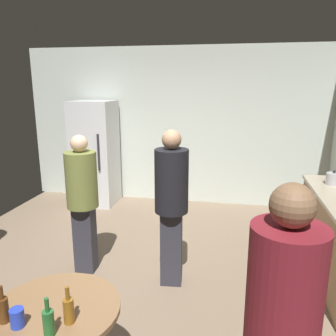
{
  "coord_description": "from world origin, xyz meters",
  "views": [
    {
      "loc": [
        1.04,
        -3.24,
        2.07
      ],
      "look_at": [
        0.3,
        0.54,
        1.12
      ],
      "focal_mm": 36.33,
      "sensor_mm": 36.0,
      "label": 1
    }
  ],
  "objects_px": {
    "beer_bottle_amber": "(69,310)",
    "beer_bottle_green": "(49,322)",
    "kettle": "(334,179)",
    "beer_bottle_brown": "(3,309)",
    "person_in_olive_shirt": "(82,194)",
    "person_in_black_shirt": "(171,197)",
    "foreground_table": "(56,322)",
    "person_in_maroon_shirt": "(281,327)",
    "plastic_cup_blue": "(17,318)",
    "refrigerator": "(95,153)"
  },
  "relations": [
    {
      "from": "foreground_table",
      "to": "person_in_olive_shirt",
      "type": "height_order",
      "value": "person_in_olive_shirt"
    },
    {
      "from": "person_in_olive_shirt",
      "to": "person_in_maroon_shirt",
      "type": "relative_size",
      "value": 0.93
    },
    {
      "from": "beer_bottle_green",
      "to": "plastic_cup_blue",
      "type": "height_order",
      "value": "beer_bottle_green"
    },
    {
      "from": "refrigerator",
      "to": "person_in_black_shirt",
      "type": "xyz_separation_m",
      "value": [
        1.77,
        -2.24,
        0.06
      ]
    },
    {
      "from": "beer_bottle_green",
      "to": "person_in_black_shirt",
      "type": "xyz_separation_m",
      "value": [
        0.35,
        1.77,
        0.14
      ]
    },
    {
      "from": "kettle",
      "to": "plastic_cup_blue",
      "type": "xyz_separation_m",
      "value": [
        -2.35,
        -2.76,
        -0.18
      ]
    },
    {
      "from": "beer_bottle_green",
      "to": "refrigerator",
      "type": "bearing_deg",
      "value": 109.54
    },
    {
      "from": "kettle",
      "to": "person_in_black_shirt",
      "type": "height_order",
      "value": "person_in_black_shirt"
    },
    {
      "from": "kettle",
      "to": "person_in_olive_shirt",
      "type": "distance_m",
      "value": 2.94
    },
    {
      "from": "kettle",
      "to": "person_in_maroon_shirt",
      "type": "xyz_separation_m",
      "value": [
        -0.94,
        -2.8,
        0.01
      ]
    },
    {
      "from": "person_in_black_shirt",
      "to": "beer_bottle_green",
      "type": "bearing_deg",
      "value": -16.6
    },
    {
      "from": "beer_bottle_brown",
      "to": "person_in_black_shirt",
      "type": "distance_m",
      "value": 1.85
    },
    {
      "from": "foreground_table",
      "to": "person_in_black_shirt",
      "type": "distance_m",
      "value": 1.64
    },
    {
      "from": "foreground_table",
      "to": "person_in_olive_shirt",
      "type": "xyz_separation_m",
      "value": [
        -0.56,
        1.61,
        0.28
      ]
    },
    {
      "from": "beer_bottle_brown",
      "to": "person_in_maroon_shirt",
      "type": "distance_m",
      "value": 1.52
    },
    {
      "from": "plastic_cup_blue",
      "to": "person_in_maroon_shirt",
      "type": "relative_size",
      "value": 0.07
    },
    {
      "from": "beer_bottle_brown",
      "to": "beer_bottle_green",
      "type": "xyz_separation_m",
      "value": [
        0.31,
        -0.05,
        0.0
      ]
    },
    {
      "from": "kettle",
      "to": "beer_bottle_green",
      "type": "distance_m",
      "value": 3.52
    },
    {
      "from": "beer_bottle_green",
      "to": "person_in_olive_shirt",
      "type": "distance_m",
      "value": 1.95
    },
    {
      "from": "foreground_table",
      "to": "beer_bottle_green",
      "type": "distance_m",
      "value": 0.3
    },
    {
      "from": "kettle",
      "to": "beer_bottle_brown",
      "type": "xyz_separation_m",
      "value": [
        -2.45,
        -2.74,
        -0.15
      ]
    },
    {
      "from": "person_in_olive_shirt",
      "to": "person_in_black_shirt",
      "type": "bearing_deg",
      "value": 85.47
    },
    {
      "from": "person_in_maroon_shirt",
      "to": "person_in_black_shirt",
      "type": "bearing_deg",
      "value": -88.6
    },
    {
      "from": "person_in_black_shirt",
      "to": "person_in_olive_shirt",
      "type": "bearing_deg",
      "value": -99.2
    },
    {
      "from": "beer_bottle_green",
      "to": "plastic_cup_blue",
      "type": "distance_m",
      "value": 0.22
    },
    {
      "from": "foreground_table",
      "to": "person_in_maroon_shirt",
      "type": "relative_size",
      "value": 0.48
    },
    {
      "from": "beer_bottle_green",
      "to": "person_in_maroon_shirt",
      "type": "distance_m",
      "value": 1.21
    },
    {
      "from": "beer_bottle_green",
      "to": "beer_bottle_amber",
      "type": "bearing_deg",
      "value": 63.47
    },
    {
      "from": "foreground_table",
      "to": "plastic_cup_blue",
      "type": "height_order",
      "value": "plastic_cup_blue"
    },
    {
      "from": "beer_bottle_amber",
      "to": "plastic_cup_blue",
      "type": "bearing_deg",
      "value": -162.25
    },
    {
      "from": "foreground_table",
      "to": "person_in_olive_shirt",
      "type": "relative_size",
      "value": 0.51
    },
    {
      "from": "plastic_cup_blue",
      "to": "beer_bottle_brown",
      "type": "bearing_deg",
      "value": 168.42
    },
    {
      "from": "beer_bottle_brown",
      "to": "plastic_cup_blue",
      "type": "bearing_deg",
      "value": -11.58
    },
    {
      "from": "refrigerator",
      "to": "beer_bottle_green",
      "type": "bearing_deg",
      "value": -70.46
    },
    {
      "from": "kettle",
      "to": "beer_bottle_brown",
      "type": "height_order",
      "value": "kettle"
    },
    {
      "from": "kettle",
      "to": "beer_bottle_brown",
      "type": "bearing_deg",
      "value": -131.78
    },
    {
      "from": "person_in_maroon_shirt",
      "to": "beer_bottle_amber",
      "type": "bearing_deg",
      "value": -30.45
    },
    {
      "from": "foreground_table",
      "to": "person_in_maroon_shirt",
      "type": "height_order",
      "value": "person_in_maroon_shirt"
    },
    {
      "from": "foreground_table",
      "to": "person_in_maroon_shirt",
      "type": "distance_m",
      "value": 1.35
    },
    {
      "from": "foreground_table",
      "to": "beer_bottle_brown",
      "type": "xyz_separation_m",
      "value": [
        -0.22,
        -0.17,
        0.19
      ]
    },
    {
      "from": "beer_bottle_amber",
      "to": "beer_bottle_green",
      "type": "height_order",
      "value": "same"
    },
    {
      "from": "person_in_olive_shirt",
      "to": "plastic_cup_blue",
      "type": "bearing_deg",
      "value": 12.83
    },
    {
      "from": "refrigerator",
      "to": "kettle",
      "type": "xyz_separation_m",
      "value": [
        3.56,
        -1.22,
        0.07
      ]
    },
    {
      "from": "person_in_black_shirt",
      "to": "person_in_maroon_shirt",
      "type": "height_order",
      "value": "person_in_maroon_shirt"
    },
    {
      "from": "refrigerator",
      "to": "beer_bottle_amber",
      "type": "relative_size",
      "value": 7.83
    },
    {
      "from": "beer_bottle_green",
      "to": "person_in_maroon_shirt",
      "type": "xyz_separation_m",
      "value": [
        1.2,
        -0.01,
        0.16
      ]
    },
    {
      "from": "person_in_olive_shirt",
      "to": "foreground_table",
      "type": "bearing_deg",
      "value": 18.31
    },
    {
      "from": "beer_bottle_amber",
      "to": "beer_bottle_brown",
      "type": "relative_size",
      "value": 1.0
    },
    {
      "from": "beer_bottle_brown",
      "to": "kettle",
      "type": "bearing_deg",
      "value": 48.22
    },
    {
      "from": "beer_bottle_green",
      "to": "person_in_olive_shirt",
      "type": "bearing_deg",
      "value": 109.5
    }
  ]
}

